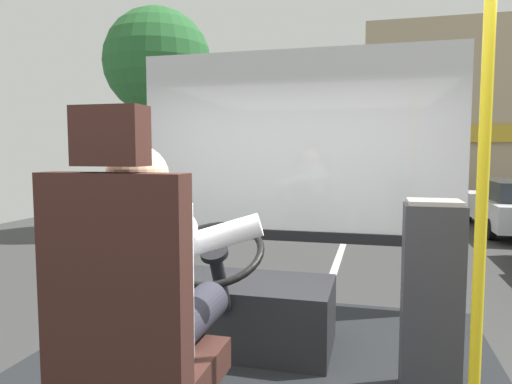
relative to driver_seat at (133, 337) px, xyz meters
name	(u,v)px	position (x,y,z in m)	size (l,w,h in m)	color
ground	(346,236)	(0.17, 9.40, -1.34)	(18.00, 44.00, 0.06)	#363636
driver_seat	(133,337)	(0.00, 0.00, 0.00)	(0.48, 0.48, 1.31)	black
bus_driver	(148,281)	(0.00, 0.12, 0.16)	(0.75, 0.63, 0.75)	#282833
steering_console	(239,310)	(0.00, 1.25, -0.34)	(1.10, 0.97, 0.80)	black
handrail_pole	(484,159)	(1.17, 0.56, 0.59)	(0.04, 0.04, 2.29)	yellow
fare_box	(431,299)	(1.04, 0.95, -0.08)	(0.27, 0.23, 0.95)	#333338
windshield_panel	(295,167)	(0.17, 2.22, 0.49)	(2.50, 0.08, 1.48)	silver
street_tree	(158,65)	(-4.25, 8.90, 2.64)	(2.51, 2.51, 5.27)	#4C3828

